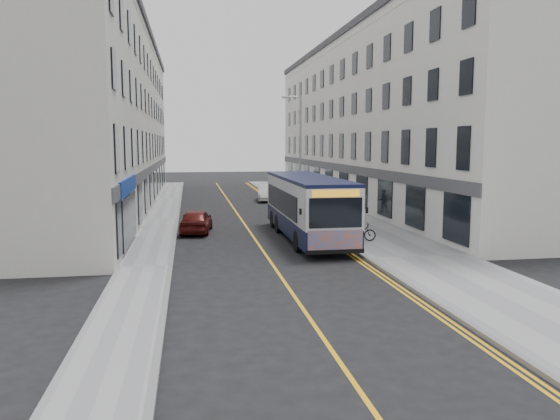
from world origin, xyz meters
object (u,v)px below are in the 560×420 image
object	(u,v)px
bicycle	(358,232)
pedestrian_far	(345,202)
car_maroon	(196,221)
car_white	(267,192)
pedestrian_near	(333,206)
city_bus	(307,205)
streetlamp	(299,150)

from	to	relation	value
bicycle	pedestrian_far	distance (m)	10.50
car_maroon	car_white	bearing A→B (deg)	-104.11
bicycle	pedestrian_near	distance (m)	7.13
car_maroon	pedestrian_far	bearing A→B (deg)	-142.73
city_bus	pedestrian_far	size ratio (longest dim) A/B	6.94
streetlamp	city_bus	bearing A→B (deg)	-99.06
streetlamp	bicycle	xyz separation A→B (m)	(0.63, -11.38, -3.82)
city_bus	car_maroon	size ratio (longest dim) A/B	2.82
car_white	car_maroon	distance (m)	16.76
bicycle	car_maroon	size ratio (longest dim) A/B	0.44
bicycle	car_white	bearing A→B (deg)	14.57
pedestrian_near	city_bus	bearing A→B (deg)	-107.73
bicycle	car_maroon	distance (m)	8.90
streetlamp	pedestrian_far	size ratio (longest dim) A/B	5.12
city_bus	bicycle	size ratio (longest dim) A/B	6.49
city_bus	bicycle	world-z (taller)	city_bus
pedestrian_near	car_white	distance (m)	13.20
car_white	city_bus	bearing A→B (deg)	-84.94
streetlamp	car_maroon	size ratio (longest dim) A/B	2.08
streetlamp	city_bus	world-z (taller)	streetlamp
pedestrian_near	pedestrian_far	size ratio (longest dim) A/B	1.11
streetlamp	pedestrian_near	bearing A→B (deg)	-73.55
city_bus	pedestrian_near	distance (m)	6.18
pedestrian_near	car_maroon	xyz separation A→B (m)	(-8.32, -2.61, -0.33)
city_bus	car_white	distance (m)	18.49
pedestrian_near	pedestrian_far	xyz separation A→B (m)	(1.64, 3.16, -0.09)
streetlamp	city_bus	size ratio (longest dim) A/B	0.74
pedestrian_far	bicycle	bearing A→B (deg)	-139.13
bicycle	pedestrian_far	bearing A→B (deg)	-2.51
city_bus	car_maroon	xyz separation A→B (m)	(-5.50, 2.84, -1.07)
streetlamp	bicycle	distance (m)	12.02
streetlamp	pedestrian_near	world-z (taller)	streetlamp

